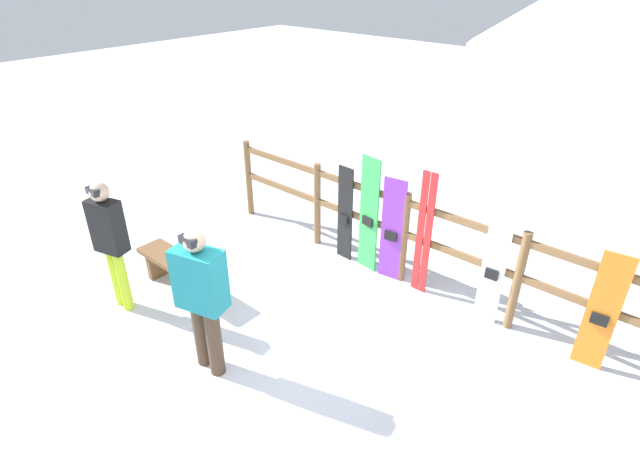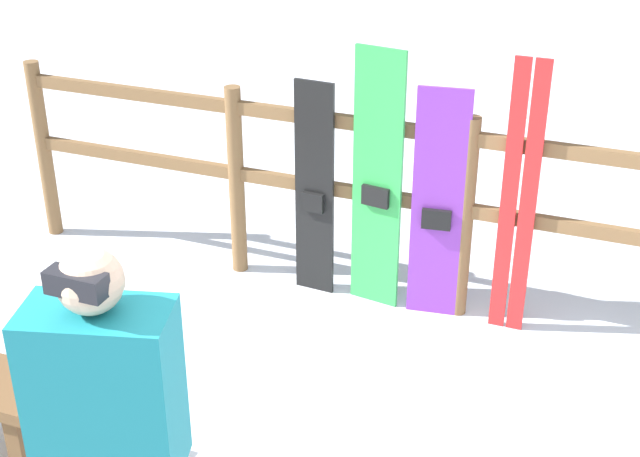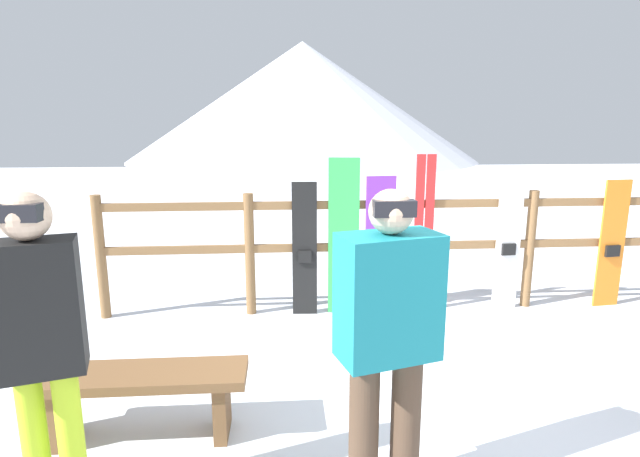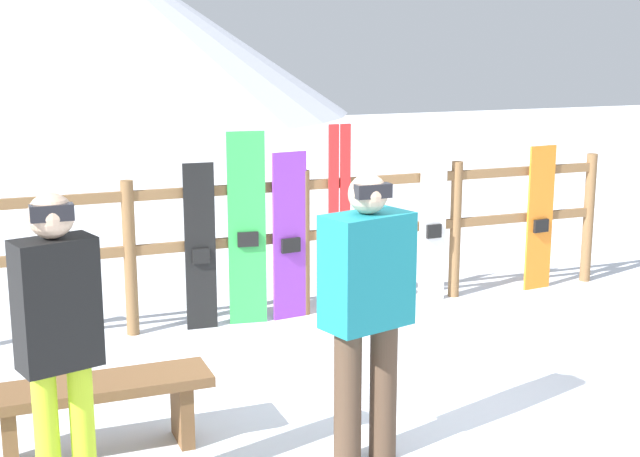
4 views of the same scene
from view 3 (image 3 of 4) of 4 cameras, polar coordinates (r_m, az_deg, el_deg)
The scene contains 12 objects.
ground_plane at distance 3.51m, azimuth 16.14°, elevation -21.70°, with size 40.00×40.00×0.00m, color white.
mountain_backdrop at distance 26.93m, azimuth -1.97°, elevation 14.29°, with size 18.00×18.00×6.00m.
fence at distance 5.15m, azimuth 8.32°, elevation -1.38°, with size 5.92×0.10×1.24m.
bench at distance 3.39m, azimuth -19.68°, elevation -16.89°, with size 1.28×0.36×0.44m.
person_black at distance 2.65m, azimuth -29.35°, elevation -10.76°, with size 0.41×0.30×1.63m.
person_teal at distance 2.51m, azimuth 7.73°, elevation -11.45°, with size 0.53×0.38×1.62m.
snowboard_black_stripe at distance 4.99m, azimuth -1.77°, elevation -2.46°, with size 0.25×0.07×1.36m.
snowboard_green at distance 4.99m, azimuth 2.71°, elevation -1.08°, with size 0.31×0.09×1.59m.
snowboard_purple at distance 5.07m, azimuth 6.84°, elevation -2.01°, with size 0.31×0.09×1.41m.
ski_pair_red at distance 5.15m, azimuth 11.73°, elevation -0.70°, with size 0.19×0.02×1.62m.
snowboard_white at distance 5.48m, azimuth 20.71°, elevation -1.50°, with size 0.26×0.07×1.44m.
snowboard_orange at distance 6.05m, azimuth 30.38°, elevation -1.58°, with size 0.29×0.08×1.35m.
Camera 3 is at (-1.11, -2.72, 1.92)m, focal length 28.00 mm.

